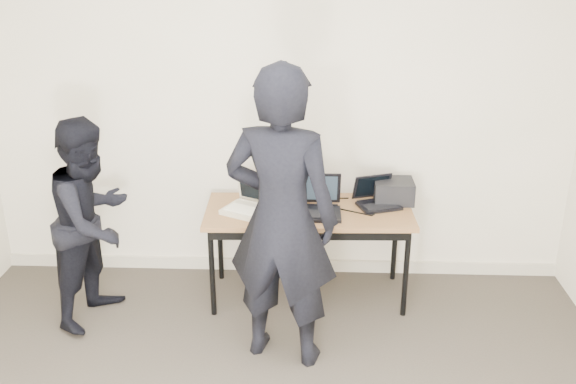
# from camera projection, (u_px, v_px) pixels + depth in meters

# --- Properties ---
(room) EXTENTS (4.60, 4.60, 2.80)m
(room) POSITION_uv_depth(u_px,v_px,m) (249.00, 245.00, 2.73)
(room) COLOR #3C352D
(room) RESTS_ON ground
(desk) EXTENTS (1.52, 0.70, 0.72)m
(desk) POSITION_uv_depth(u_px,v_px,m) (309.00, 218.00, 4.68)
(desk) COLOR brown
(desk) RESTS_ON ground
(laptop_beige) EXTENTS (0.39, 0.39, 0.24)m
(laptop_beige) POSITION_uv_depth(u_px,v_px,m) (248.00, 205.00, 4.62)
(laptop_beige) COLOR #BCB296
(laptop_beige) RESTS_ON desk
(laptop_center) EXTENTS (0.35, 0.34, 0.27)m
(laptop_center) POSITION_uv_depth(u_px,v_px,m) (316.00, 204.00, 4.60)
(laptop_center) COLOR black
(laptop_center) RESTS_ON desk
(laptop_right) EXTENTS (0.37, 0.36, 0.21)m
(laptop_right) POSITION_uv_depth(u_px,v_px,m) (376.00, 199.00, 4.73)
(laptop_right) COLOR black
(laptop_right) RESTS_ON desk
(leather_satchel) EXTENTS (0.37, 0.21, 0.25)m
(leather_satchel) POSITION_uv_depth(u_px,v_px,m) (285.00, 182.00, 4.82)
(leather_satchel) COLOR brown
(leather_satchel) RESTS_ON desk
(tissue) EXTENTS (0.14, 0.10, 0.08)m
(tissue) POSITION_uv_depth(u_px,v_px,m) (289.00, 162.00, 4.77)
(tissue) COLOR white
(tissue) RESTS_ON leather_satchel
(equipment_box) EXTENTS (0.29, 0.25, 0.17)m
(equipment_box) POSITION_uv_depth(u_px,v_px,m) (394.00, 191.00, 4.78)
(equipment_box) COLOR black
(equipment_box) RESTS_ON desk
(power_brick) EXTENTS (0.10, 0.06, 0.03)m
(power_brick) POSITION_uv_depth(u_px,v_px,m) (277.00, 217.00, 4.50)
(power_brick) COLOR black
(power_brick) RESTS_ON desk
(cables) EXTENTS (1.16, 0.43, 0.01)m
(cables) POSITION_uv_depth(u_px,v_px,m) (315.00, 210.00, 4.65)
(cables) COLOR black
(cables) RESTS_ON desk
(person_typist) EXTENTS (0.80, 0.62, 1.94)m
(person_typist) POSITION_uv_depth(u_px,v_px,m) (281.00, 219.00, 3.90)
(person_typist) COLOR black
(person_typist) RESTS_ON ground
(person_observer) EXTENTS (0.76, 0.86, 1.48)m
(person_observer) POSITION_uv_depth(u_px,v_px,m) (93.00, 221.00, 4.43)
(person_observer) COLOR black
(person_observer) RESTS_ON ground
(baseboard) EXTENTS (4.50, 0.03, 0.10)m
(baseboard) POSITION_uv_depth(u_px,v_px,m) (279.00, 264.00, 5.29)
(baseboard) COLOR beige
(baseboard) RESTS_ON ground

